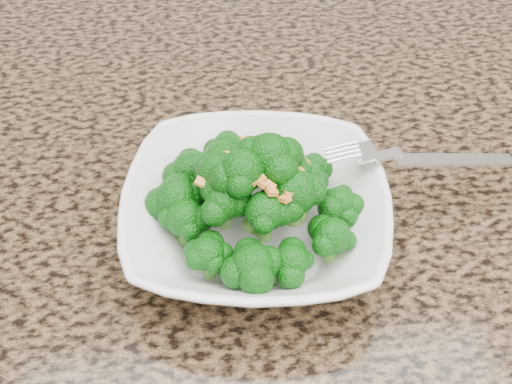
{
  "coord_description": "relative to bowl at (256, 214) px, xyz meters",
  "views": [
    {
      "loc": [
        -0.14,
        -0.11,
        1.29
      ],
      "look_at": [
        -0.1,
        0.23,
        0.95
      ],
      "focal_mm": 45.0,
      "sensor_mm": 36.0,
      "label": 1
    }
  ],
  "objects": [
    {
      "name": "granite_counter",
      "position": [
        0.1,
        0.07,
        -0.04
      ],
      "size": [
        1.64,
        1.04,
        0.03
      ],
      "primitive_type": "cube",
      "color": "brown",
      "rests_on": "cabinet"
    },
    {
      "name": "bowl",
      "position": [
        0.0,
        0.0,
        0.0
      ],
      "size": [
        0.23,
        0.23,
        0.05
      ],
      "primitive_type": "imported",
      "rotation": [
        0.0,
        0.0,
        -0.13
      ],
      "color": "white",
      "rests_on": "granite_counter"
    },
    {
      "name": "broccoli_pile",
      "position": [
        -0.0,
        0.0,
        0.06
      ],
      "size": [
        0.18,
        0.18,
        0.06
      ],
      "primitive_type": null,
      "color": "#0A5609",
      "rests_on": "bowl"
    },
    {
      "name": "garlic_topping",
      "position": [
        -0.0,
        0.0,
        0.09
      ],
      "size": [
        0.11,
        0.11,
        0.01
      ],
      "primitive_type": null,
      "color": "orange",
      "rests_on": "broccoli_pile"
    },
    {
      "name": "fork",
      "position": [
        0.11,
        0.02,
        0.03
      ],
      "size": [
        0.18,
        0.05,
        0.01
      ],
      "primitive_type": null,
      "rotation": [
        0.0,
        0.0,
        0.13
      ],
      "color": "silver",
      "rests_on": "bowl"
    }
  ]
}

